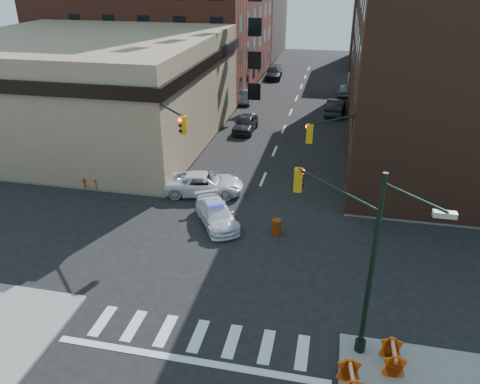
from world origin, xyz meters
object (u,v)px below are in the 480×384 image
at_px(parked_car_wnear, 246,123).
at_px(pedestrian_b, 93,175).
at_px(police_car, 217,214).
at_px(barricade_se_a, 392,358).
at_px(parked_car_wfar, 247,97).
at_px(barrel_bank, 182,189).
at_px(parked_car_enear, 336,107).
at_px(barricade_nw_a, 122,182).
at_px(pedestrian_a, 114,171).
at_px(barrel_road, 277,227).
at_px(pickup, 204,183).

bearing_deg(parked_car_wnear, pedestrian_b, -117.11).
xyz_separation_m(police_car, barricade_se_a, (9.71, -9.80, -0.03)).
bearing_deg(parked_car_wfar, barrel_bank, -90.28).
distance_m(parked_car_enear, barricade_nw_a, 26.33).
bearing_deg(barricade_nw_a, police_car, -30.73).
bearing_deg(barricade_nw_a, barrel_bank, -7.28).
bearing_deg(parked_car_enear, pedestrian_a, 60.99).
relative_size(pedestrian_a, barrel_road, 1.97).
relative_size(parked_car_wnear, parked_car_wfar, 1.16).
height_order(parked_car_wnear, barricade_nw_a, parked_car_wnear).
height_order(parked_car_enear, barricade_se_a, parked_car_enear).
bearing_deg(barrel_road, pickup, 142.10).
bearing_deg(parked_car_wnear, parked_car_enear, 44.28).
xyz_separation_m(parked_car_wnear, parked_car_enear, (8.28, 7.61, 0.04)).
distance_m(pickup, barrel_road, 7.25).
distance_m(pickup, pedestrian_b, 8.02).
relative_size(parked_car_wnear, barrel_road, 4.69).
relative_size(police_car, barricade_nw_a, 3.94).
distance_m(pickup, parked_car_wnear, 13.88).
bearing_deg(barrel_bank, parked_car_wfar, 90.95).
xyz_separation_m(parked_car_wfar, pedestrian_b, (-6.10, -24.93, 0.34)).
xyz_separation_m(pedestrian_b, barricade_nw_a, (2.10, 0.14, -0.41)).
bearing_deg(barrel_road, parked_car_wfar, 104.88).
bearing_deg(barrel_road, parked_car_wnear, 107.07).
relative_size(pedestrian_b, barricade_nw_a, 1.44).
relative_size(barrel_road, barricade_se_a, 0.75).
height_order(pedestrian_b, barricade_nw_a, pedestrian_b).
xyz_separation_m(parked_car_enear, pedestrian_a, (-15.07, -21.66, 0.30)).
distance_m(police_car, parked_car_enear, 26.26).
height_order(pedestrian_a, barrel_bank, pedestrian_a).
bearing_deg(pickup, barrel_bank, 102.08).
distance_m(parked_car_wnear, parked_car_wfar, 10.45).
bearing_deg(barricade_nw_a, parked_car_wnear, 59.98).
bearing_deg(police_car, parked_car_enear, 44.28).
bearing_deg(barrel_bank, pedestrian_a, 175.14).
bearing_deg(barrel_bank, barricade_nw_a, -179.61).
bearing_deg(pedestrian_a, parked_car_wfar, 86.46).
height_order(barricade_se_a, barricade_nw_a, barricade_se_a).
bearing_deg(pickup, parked_car_wfar, -6.21).
distance_m(parked_car_wnear, pedestrian_b, 16.74).
xyz_separation_m(pickup, pedestrian_a, (-6.70, -0.17, 0.37)).
xyz_separation_m(barrel_bank, barricade_nw_a, (-4.41, -0.03, 0.12)).
relative_size(parked_car_wnear, parked_car_enear, 0.92).
bearing_deg(pickup, barricade_se_a, -150.49).
xyz_separation_m(parked_car_wnear, pedestrian_b, (-8.07, -14.66, 0.21)).
relative_size(parked_car_wfar, barrel_road, 4.04).
bearing_deg(pedestrian_a, barrel_bank, 2.81).
bearing_deg(pedestrian_a, barrel_road, -11.34).
bearing_deg(pedestrian_b, barricade_se_a, -27.48).
height_order(pedestrian_a, barricade_se_a, pedestrian_a).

